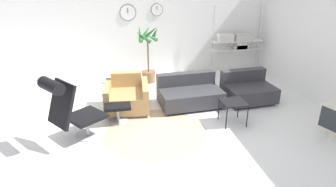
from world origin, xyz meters
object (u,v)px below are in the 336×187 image
lounge_chair (69,106)px  couch_low (189,94)px  side_table (233,104)px  ottoman (118,109)px  couch_second (248,90)px  potted_plant (148,59)px  shelf_unit (237,41)px  armchair_red (127,97)px

lounge_chair → couch_low: lounge_chair is taller
lounge_chair → side_table: size_ratio=2.65×
ottoman → side_table: bearing=-12.7°
ottoman → couch_second: 2.84m
lounge_chair → potted_plant: 3.09m
side_table → shelf_unit: shelf_unit is taller
lounge_chair → potted_plant: size_ratio=0.80×
ottoman → lounge_chair: bearing=-143.0°
ottoman → shelf_unit: shelf_unit is taller
ottoman → armchair_red: size_ratio=0.51×
ottoman → armchair_red: 0.57m
potted_plant → couch_low: bearing=-67.5°
armchair_red → potted_plant: (0.65, 1.52, 0.35)m
armchair_red → couch_low: 1.30m
armchair_red → side_table: (1.87, -1.00, 0.13)m
armchair_red → side_table: bearing=156.7°
lounge_chair → couch_low: bearing=78.0°
ottoman → armchair_red: armchair_red is taller
side_table → shelf_unit: 3.16m
lounge_chair → couch_second: 3.74m
shelf_unit → lounge_chair: bearing=-144.0°
couch_low → couch_second: (1.29, -0.03, 0.00)m
couch_low → side_table: (0.57, -0.96, 0.16)m
couch_second → lounge_chair: bearing=12.6°
couch_second → potted_plant: 2.54m
couch_low → couch_second: 1.29m
armchair_red → side_table: armchair_red is taller
ottoman → couch_low: size_ratio=0.37×
couch_low → side_table: couch_low is taller
side_table → potted_plant: (-1.22, 2.52, 0.21)m
potted_plant → lounge_chair: bearing=-121.7°
armchair_red → shelf_unit: (3.12, 1.87, 0.59)m
lounge_chair → armchair_red: lounge_chair is taller
shelf_unit → couch_second: bearing=-105.2°
couch_second → shelf_unit: (0.53, 1.94, 0.61)m
side_table → potted_plant: size_ratio=0.30×
couch_second → side_table: bearing=48.3°
ottoman → couch_second: couch_second is taller
lounge_chair → shelf_unit: 5.06m
ottoman → side_table: size_ratio=1.10×
lounge_chair → ottoman: 1.03m
couch_low → shelf_unit: (1.82, 1.91, 0.61)m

